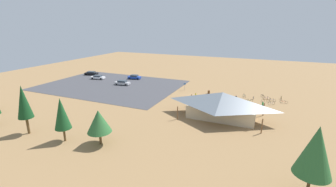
{
  "coord_description": "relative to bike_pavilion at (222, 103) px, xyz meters",
  "views": [
    {
      "loc": [
        -16.56,
        55.3,
        18.25
      ],
      "look_at": [
        6.14,
        3.04,
        1.2
      ],
      "focal_mm": 24.71,
      "sensor_mm": 36.0,
      "label": 1
    }
  ],
  "objects": [
    {
      "name": "bicycle_orange_lone_west",
      "position": [
        -8.07,
        -14.24,
        -2.67
      ],
      "size": [
        1.81,
        0.48,
        0.86
      ],
      "color": "black",
      "rests_on": "ground"
    },
    {
      "name": "bicycle_teal_yard_left",
      "position": [
        -2.88,
        -16.18,
        -2.7
      ],
      "size": [
        0.83,
        1.57,
        0.8
      ],
      "color": "black",
      "rests_on": "ground"
    },
    {
      "name": "pine_mideast",
      "position": [
        15.45,
        18.62,
        0.83
      ],
      "size": [
        3.8,
        3.8,
        5.7
      ],
      "color": "brown",
      "rests_on": "ground"
    },
    {
      "name": "pine_center",
      "position": [
        21.45,
        20.13,
        1.7
      ],
      "size": [
        2.59,
        2.59,
        7.34
      ],
      "color": "brown",
      "rests_on": "ground"
    },
    {
      "name": "visitor_by_pavilion",
      "position": [
        8.32,
        -9.47,
        -2.15
      ],
      "size": [
        0.36,
        0.36,
        1.74
      ],
      "color": "#2D3347",
      "rests_on": "ground"
    },
    {
      "name": "car_blue_mid_lot",
      "position": [
        34.55,
        -22.82,
        -2.3
      ],
      "size": [
        4.58,
        2.49,
        1.44
      ],
      "color": "#1E42B2",
      "rests_on": "parking_lot_asphalt"
    },
    {
      "name": "bicycle_white_back_row",
      "position": [
        -9.4,
        -12.53,
        -2.68
      ],
      "size": [
        1.51,
        1.02,
        0.86
      ],
      "color": "black",
      "rests_on": "ground"
    },
    {
      "name": "bicycle_blue_edge_north",
      "position": [
        -9.57,
        -15.19,
        -2.7
      ],
      "size": [
        1.7,
        0.48,
        0.81
      ],
      "color": "black",
      "rests_on": "ground"
    },
    {
      "name": "lot_sign",
      "position": [
        13.7,
        -16.35,
        -1.65
      ],
      "size": [
        0.56,
        0.08,
        2.2
      ],
      "color": "#99999E",
      "rests_on": "ground"
    },
    {
      "name": "trash_bin",
      "position": [
        6.45,
        -15.71,
        -2.61
      ],
      "size": [
        0.6,
        0.6,
        0.9
      ],
      "primitive_type": "cylinder",
      "color": "brown",
      "rests_on": "ground"
    },
    {
      "name": "car_black_end_stall",
      "position": [
        52.81,
        -22.05,
        -2.32
      ],
      "size": [
        5.11,
        3.08,
        1.38
      ],
      "color": "black",
      "rests_on": "parking_lot_asphalt"
    },
    {
      "name": "car_silver_by_curb",
      "position": [
        33.7,
        -14.28,
        -2.32
      ],
      "size": [
        4.91,
        2.33,
        1.4
      ],
      "color": "#BCBCC1",
      "rests_on": "parking_lot_asphalt"
    },
    {
      "name": "parking_lot_asphalt",
      "position": [
        36.65,
        -12.61,
        -3.04
      ],
      "size": [
        41.69,
        30.2,
        0.05
      ],
      "primitive_type": "cube",
      "color": "#424247",
      "rests_on": "ground"
    },
    {
      "name": "bicycle_yellow_by_bin",
      "position": [
        -11.65,
        -17.95,
        -2.68
      ],
      "size": [
        0.48,
        1.82,
        0.81
      ],
      "color": "black",
      "rests_on": "ground"
    },
    {
      "name": "bicycle_red_yard_center",
      "position": [
        -12.14,
        -14.93,
        -2.71
      ],
      "size": [
        1.73,
        0.48,
        0.79
      ],
      "color": "black",
      "rests_on": "ground"
    },
    {
      "name": "bicycle_purple_yard_right",
      "position": [
        -8.25,
        -16.3,
        -2.68
      ],
      "size": [
        1.68,
        0.63,
        0.85
      ],
      "color": "black",
      "rests_on": "ground"
    },
    {
      "name": "bicycle_silver_mid_cluster",
      "position": [
        -5.18,
        -15.12,
        -2.72
      ],
      "size": [
        0.48,
        1.7,
        0.75
      ],
      "color": "black",
      "rests_on": "ground"
    },
    {
      "name": "bike_pavilion",
      "position": [
        0.0,
        0.0,
        0.0
      ],
      "size": [
        16.12,
        9.39,
        5.36
      ],
      "color": "#C6B28E",
      "rests_on": "ground"
    },
    {
      "name": "visitor_crossing_yard",
      "position": [
        -1.38,
        -11.2,
        -2.14
      ],
      "size": [
        0.36,
        0.36,
        1.76
      ],
      "color": "#2D3347",
      "rests_on": "ground"
    },
    {
      "name": "ground",
      "position": [
        9.04,
        -10.7,
        -3.06
      ],
      "size": [
        160.0,
        160.0,
        0.0
      ],
      "primitive_type": "plane",
      "color": "#937047",
      "rests_on": "ground"
    },
    {
      "name": "visitor_near_lot",
      "position": [
        -7.54,
        -9.06,
        -2.17
      ],
      "size": [
        0.4,
        0.38,
        1.7
      ],
      "color": "#2D3347",
      "rests_on": "ground"
    },
    {
      "name": "pine_east",
      "position": [
        29.37,
        20.61,
        2.7
      ],
      "size": [
        2.49,
        2.49,
        8.68
      ],
      "color": "brown",
      "rests_on": "ground"
    },
    {
      "name": "bicycle_black_near_porch",
      "position": [
        -7.34,
        -17.99,
        -2.72
      ],
      "size": [
        1.01,
        1.33,
        0.8
      ],
      "color": "black",
      "rests_on": "ground"
    },
    {
      "name": "car_white_second_row",
      "position": [
        46.12,
        -17.64,
        -2.34
      ],
      "size": [
        5.01,
        2.57,
        1.33
      ],
      "color": "white",
      "rests_on": "parking_lot_asphalt"
    },
    {
      "name": "bicycle_green_trailside",
      "position": [
        -4.34,
        -12.48,
        -2.69
      ],
      "size": [
        1.7,
        0.48,
        0.83
      ],
      "color": "black",
      "rests_on": "ground"
    },
    {
      "name": "pine_far_west",
      "position": [
        -13.09,
        19.08,
        2.63
      ],
      "size": [
        3.81,
        3.81,
        8.5
      ],
      "color": "brown",
      "rests_on": "ground"
    }
  ]
}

